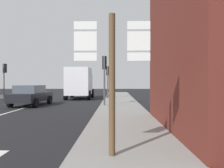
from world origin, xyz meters
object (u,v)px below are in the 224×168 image
object	(u,v)px
traffic_light_far_right	(108,75)
traffic_light_far_left	(5,73)
sedan_far	(31,95)
traffic_light_near_right	(104,69)
delivery_truck	(80,82)
route_sign_post	(112,74)

from	to	relation	value
traffic_light_far_right	traffic_light_far_left	bearing A→B (deg)	177.99
sedan_far	traffic_light_far_left	bearing A→B (deg)	126.78
traffic_light_near_right	traffic_light_far_right	bearing A→B (deg)	90.00
delivery_truck	traffic_light_far_right	xyz separation A→B (m)	(2.81, -0.19, 0.74)
sedan_far	traffic_light_near_right	world-z (taller)	traffic_light_near_right
sedan_far	delivery_truck	size ratio (longest dim) A/B	0.86
traffic_light_far_right	sedan_far	bearing A→B (deg)	-129.79
traffic_light_far_left	route_sign_post	bearing A→B (deg)	-59.37
sedan_far	route_sign_post	size ratio (longest dim) A/B	1.35
sedan_far	route_sign_post	xyz separation A→B (m)	(6.01, -11.94, 1.15)
sedan_far	traffic_light_far_right	world-z (taller)	traffic_light_far_right
route_sign_post	traffic_light_far_right	size ratio (longest dim) A/B	0.99
traffic_light_far_right	route_sign_post	bearing A→B (deg)	-87.90
traffic_light_near_right	traffic_light_far_right	distance (m)	7.16
delivery_truck	traffic_light_near_right	xyz separation A→B (m)	(2.81, -7.35, 0.92)
traffic_light_near_right	sedan_far	bearing A→B (deg)	171.98
delivery_truck	traffic_light_near_right	world-z (taller)	traffic_light_near_right
sedan_far	traffic_light_far_left	distance (m)	8.66
delivery_truck	traffic_light_far_left	world-z (taller)	traffic_light_far_left
delivery_truck	route_sign_post	size ratio (longest dim) A/B	1.57
delivery_truck	traffic_light_far_left	size ratio (longest dim) A/B	1.43
sedan_far	traffic_light_far_left	xyz separation A→B (m)	(-5.07, 6.78, 1.85)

